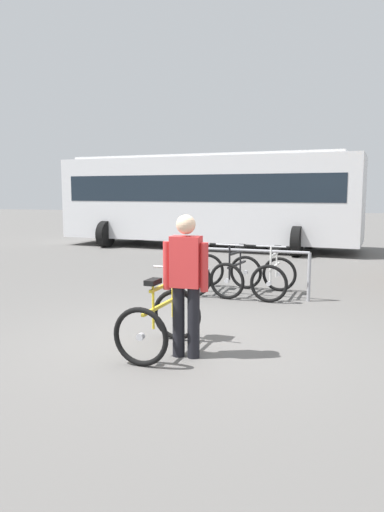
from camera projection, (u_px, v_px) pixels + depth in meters
ground_plane at (182, 342)px, 6.14m from camera, size 80.00×80.00×0.00m
bike_rack_rail at (240, 262)px, 8.74m from camera, size 2.50×0.26×0.88m
racked_bike_teal at (201, 272)px, 9.21m from camera, size 0.69×1.10×0.97m
racked_bike_black at (237, 274)px, 8.98m from camera, size 0.85×1.21×0.98m
racked_bike_white at (274, 277)px, 8.75m from camera, size 0.76×1.14×0.97m
featured_bicycle at (163, 314)px, 5.79m from camera, size 0.77×1.21×0.97m
person_with_featured_bike at (186, 279)px, 5.47m from camera, size 0.53×0.22×1.64m
bus_distant at (207, 196)px, 16.31m from camera, size 10.23×4.22×3.08m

